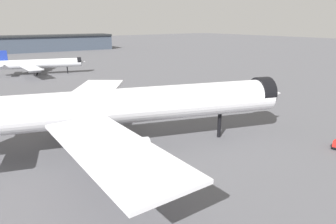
{
  "coord_description": "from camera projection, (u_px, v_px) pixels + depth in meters",
  "views": [
    {
      "loc": [
        -22.15,
        -49.33,
        23.56
      ],
      "look_at": [
        11.41,
        -4.4,
        6.58
      ],
      "focal_mm": 31.9,
      "sensor_mm": 36.0,
      "label": 1
    }
  ],
  "objects": [
    {
      "name": "ground",
      "position": [
        107.0,
        150.0,
        57.34
      ],
      "size": [
        900.0,
        900.0,
        0.0
      ],
      "primitive_type": "plane",
      "color": "#56565B"
    },
    {
      "name": "airliner_near_gate",
      "position": [
        123.0,
        107.0,
        55.55
      ],
      "size": [
        67.57,
        60.24,
        19.09
      ],
      "rotation": [
        0.0,
        0.0,
        -0.34
      ],
      "color": "white",
      "rests_on": "ground"
    },
    {
      "name": "airliner_far_taxiway",
      "position": [
        40.0,
        64.0,
        137.22
      ],
      "size": [
        40.26,
        35.83,
        11.51
      ],
      "rotation": [
        0.0,
        0.0,
        5.97
      ],
      "color": "silver",
      "rests_on": "ground"
    },
    {
      "name": "service_truck_front",
      "position": [
        94.0,
        95.0,
        94.07
      ],
      "size": [
        5.81,
        5.08,
        3.0
      ],
      "rotation": [
        0.0,
        0.0,
        3.77
      ],
      "color": "black",
      "rests_on": "ground"
    }
  ]
}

